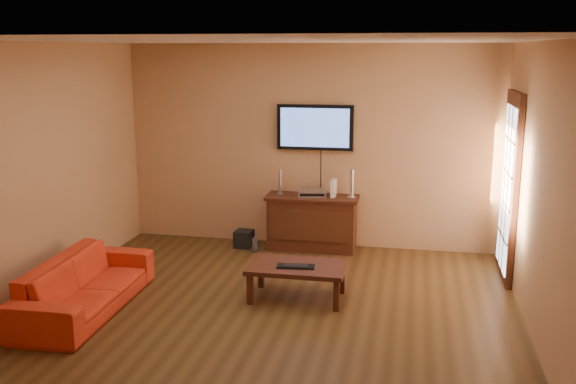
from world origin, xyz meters
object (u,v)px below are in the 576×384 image
(media_console, at_px, (312,223))
(speaker_left, at_px, (280,183))
(coffee_table, at_px, (297,269))
(game_console, at_px, (334,188))
(bottle, at_px, (255,245))
(television, at_px, (315,127))
(av_receiver, at_px, (312,193))
(subwoofer, at_px, (244,239))
(speaker_right, at_px, (352,185))
(keyboard, at_px, (296,266))
(sofa, at_px, (85,276))

(media_console, height_order, speaker_left, speaker_left)
(coffee_table, relative_size, game_console, 4.41)
(media_console, height_order, bottle, media_console)
(television, distance_m, coffee_table, 2.34)
(av_receiver, xyz_separation_m, game_console, (0.29, 0.00, 0.08))
(media_console, bearing_deg, subwoofer, -174.00)
(media_console, bearing_deg, av_receiver, 112.41)
(speaker_right, bearing_deg, game_console, -175.89)
(subwoofer, xyz_separation_m, bottle, (0.19, -0.17, -0.02))
(speaker_left, xyz_separation_m, subwoofer, (-0.47, -0.14, -0.76))
(bottle, height_order, keyboard, keyboard)
(sofa, xyz_separation_m, game_console, (2.22, 2.52, 0.47))
(keyboard, bearing_deg, bottle, 118.37)
(sofa, relative_size, av_receiver, 5.11)
(bottle, bearing_deg, speaker_left, 47.81)
(media_console, bearing_deg, coffee_table, -85.93)
(sofa, distance_m, av_receiver, 3.19)
(subwoofer, bearing_deg, media_console, 11.37)
(television, xyz_separation_m, keyboard, (0.12, -2.03, -1.23))
(sofa, bearing_deg, coffee_table, -71.90)
(speaker_right, height_order, keyboard, speaker_right)
(game_console, bearing_deg, sofa, -127.09)
(game_console, distance_m, bottle, 1.28)
(media_console, height_order, speaker_right, speaker_right)
(media_console, relative_size, speaker_right, 3.31)
(sofa, height_order, bottle, sofa)
(coffee_table, bearing_deg, speaker_right, 77.85)
(media_console, height_order, game_console, game_console)
(av_receiver, bearing_deg, subwoofer, 176.70)
(subwoofer, xyz_separation_m, keyboard, (1.04, -1.74, 0.27))
(coffee_table, distance_m, bottle, 1.74)
(media_console, distance_m, coffee_table, 1.77)
(coffee_table, height_order, sofa, sofa)
(game_console, height_order, bottle, game_console)
(media_console, distance_m, speaker_left, 0.68)
(av_receiver, height_order, subwoofer, av_receiver)
(television, xyz_separation_m, bottle, (-0.72, -0.46, -1.52))
(coffee_table, bearing_deg, television, 93.67)
(television, relative_size, sofa, 0.54)
(television, height_order, coffee_table, television)
(speaker_left, height_order, bottle, speaker_left)
(speaker_right, bearing_deg, television, 163.22)
(media_console, relative_size, coffee_table, 1.18)
(speaker_left, height_order, speaker_right, speaker_right)
(speaker_left, relative_size, bottle, 1.60)
(av_receiver, relative_size, bottle, 1.78)
(coffee_table, bearing_deg, av_receiver, 94.24)
(speaker_left, distance_m, keyboard, 2.02)
(speaker_left, xyz_separation_m, game_console, (0.72, -0.02, -0.03))
(speaker_left, xyz_separation_m, keyboard, (0.57, -1.88, -0.49))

